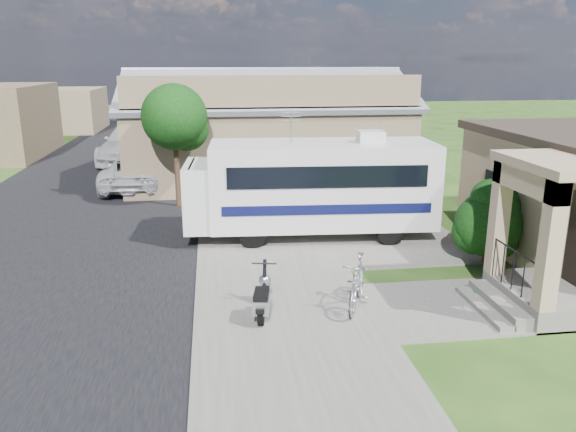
{
  "coord_description": "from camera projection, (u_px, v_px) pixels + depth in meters",
  "views": [
    {
      "loc": [
        -2.48,
        -12.01,
        5.41
      ],
      "look_at": [
        -0.5,
        2.5,
        1.3
      ],
      "focal_mm": 35.0,
      "sensor_mm": 36.0,
      "label": 1
    }
  ],
  "objects": [
    {
      "name": "bicycle",
      "position": [
        357.0,
        285.0,
        12.44
      ],
      "size": [
        1.24,
        1.98,
        1.16
      ],
      "primitive_type": "imported",
      "rotation": [
        0.0,
        0.0,
        -0.39
      ],
      "color": "#9C9CA3",
      "rests_on": "ground"
    },
    {
      "name": "street_tree_a",
      "position": [
        177.0,
        120.0,
        20.52
      ],
      "size": [
        2.44,
        2.4,
        4.58
      ],
      "color": "#312216",
      "rests_on": "ground"
    },
    {
      "name": "driveway_slab",
      "position": [
        342.0,
        236.0,
        17.72
      ],
      "size": [
        7.0,
        6.0,
        0.05
      ],
      "primitive_type": "cube",
      "color": "#5A5751",
      "rests_on": "ground"
    },
    {
      "name": "shrub",
      "position": [
        489.0,
        221.0,
        15.07
      ],
      "size": [
        1.93,
        1.84,
        2.37
      ],
      "color": "#312216",
      "rests_on": "ground"
    },
    {
      "name": "street_tree_b",
      "position": [
        187.0,
        98.0,
        30.02
      ],
      "size": [
        2.44,
        2.4,
        4.73
      ],
      "color": "#312216",
      "rests_on": "ground"
    },
    {
      "name": "scooter",
      "position": [
        263.0,
        298.0,
        12.02
      ],
      "size": [
        0.64,
        1.58,
        1.04
      ],
      "rotation": [
        0.0,
        0.0,
        -0.17
      ],
      "color": "black",
      "rests_on": "ground"
    },
    {
      "name": "sidewalk_slab",
      "position": [
        251.0,
        197.0,
        22.64
      ],
      "size": [
        4.0,
        80.0,
        0.06
      ],
      "primitive_type": "cube",
      "color": "#5A5751",
      "rests_on": "ground"
    },
    {
      "name": "van",
      "position": [
        133.0,
        143.0,
        30.72
      ],
      "size": [
        3.53,
        6.96,
        1.93
      ],
      "primitive_type": "imported",
      "rotation": [
        0.0,
        0.0,
        -0.13
      ],
      "color": "silver",
      "rests_on": "ground"
    },
    {
      "name": "walk_slab",
      "position": [
        462.0,
        306.0,
        12.67
      ],
      "size": [
        4.0,
        3.0,
        0.05
      ],
      "primitive_type": "cube",
      "color": "#5A5751",
      "rests_on": "ground"
    },
    {
      "name": "distant_bldg_near",
      "position": [
        47.0,
        110.0,
        43.29
      ],
      "size": [
        8.0,
        7.0,
        3.2
      ],
      "primitive_type": "cube",
      "color": "brown",
      "rests_on": "ground"
    },
    {
      "name": "street_slab",
      "position": [
        84.0,
        203.0,
        21.8
      ],
      "size": [
        9.0,
        80.0,
        0.02
      ],
      "primitive_type": "cube",
      "color": "black",
      "rests_on": "ground"
    },
    {
      "name": "garden_hose",
      "position": [
        480.0,
        295.0,
        13.15
      ],
      "size": [
        0.34,
        0.34,
        0.15
      ],
      "primitive_type": "cylinder",
      "color": "#166F1B",
      "rests_on": "ground"
    },
    {
      "name": "street_tree_c",
      "position": [
        192.0,
        93.0,
        38.68
      ],
      "size": [
        2.44,
        2.4,
        4.42
      ],
      "color": "#312216",
      "rests_on": "ground"
    },
    {
      "name": "pickup_truck",
      "position": [
        137.0,
        171.0,
        24.22
      ],
      "size": [
        2.66,
        5.48,
        1.5
      ],
      "primitive_type": "imported",
      "rotation": [
        0.0,
        0.0,
        3.11
      ],
      "color": "silver",
      "rests_on": "ground"
    },
    {
      "name": "motorhome",
      "position": [
        313.0,
        185.0,
        17.27
      ],
      "size": [
        7.72,
        2.85,
        3.89
      ],
      "rotation": [
        0.0,
        0.0,
        -0.06
      ],
      "color": "silver",
      "rests_on": "ground"
    },
    {
      "name": "ground",
      "position": [
        323.0,
        296.0,
        13.24
      ],
      "size": [
        120.0,
        120.0,
        0.0
      ],
      "primitive_type": "plane",
      "color": "#1B3B10"
    },
    {
      "name": "warehouse",
      "position": [
        265.0,
        135.0,
        26.03
      ],
      "size": [
        12.5,
        8.4,
        5.04
      ],
      "color": "brown",
      "rests_on": "ground"
    }
  ]
}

